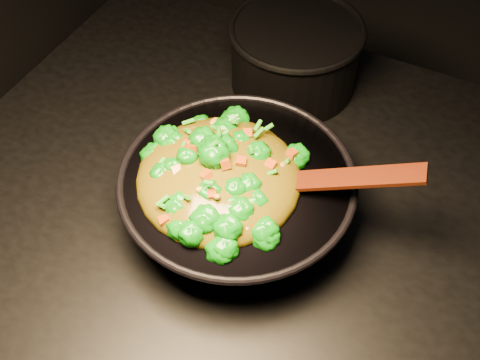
% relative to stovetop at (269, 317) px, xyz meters
% --- Properties ---
extents(stovetop, '(1.20, 0.90, 0.90)m').
position_rel_stovetop_xyz_m(stovetop, '(0.00, 0.00, 0.00)').
color(stovetop, black).
rests_on(stovetop, ground).
extents(wok, '(0.40, 0.40, 0.10)m').
position_rel_stovetop_xyz_m(wok, '(-0.05, -0.07, 0.50)').
color(wok, black).
rests_on(wok, stovetop).
extents(stir_fry, '(0.32, 0.32, 0.09)m').
position_rel_stovetop_xyz_m(stir_fry, '(-0.07, -0.08, 0.60)').
color(stir_fry, '#0E7D08').
rests_on(stir_fry, wok).
extents(spatula, '(0.23, 0.09, 0.10)m').
position_rel_stovetop_xyz_m(spatula, '(0.10, -0.03, 0.59)').
color(spatula, '#361104').
rests_on(spatula, wok).
extents(back_pot, '(0.27, 0.27, 0.14)m').
position_rel_stovetop_xyz_m(back_pot, '(-0.10, 0.28, 0.52)').
color(back_pot, black).
rests_on(back_pot, stovetop).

